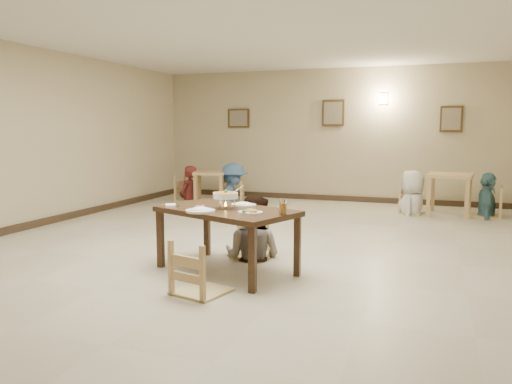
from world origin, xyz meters
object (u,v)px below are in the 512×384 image
at_px(bg_table_right, 450,181).
at_px(bg_chair_rl, 413,191).
at_px(chair_near, 201,243).
at_px(bg_diner_c, 413,170).
at_px(bg_diner_a, 188,166).
at_px(curry_warmer, 226,196).
at_px(bg_diner_d, 489,172).
at_px(bg_table_left, 210,177).
at_px(chair_far, 252,218).
at_px(drink_glass, 283,208).
at_px(bg_chair_rr, 488,188).
at_px(bg_chair_ll, 189,177).
at_px(main_diner, 253,195).
at_px(bg_diner_b, 233,163).
at_px(bg_chair_lr, 233,182).
at_px(main_table, 227,216).

xyz_separation_m(bg_table_right, bg_chair_rl, (-0.67, -0.07, -0.22)).
height_order(chair_near, bg_diner_c, bg_diner_c).
bearing_deg(bg_diner_a, curry_warmer, 37.31).
bearing_deg(bg_diner_d, bg_diner_a, 93.60).
relative_size(bg_table_left, bg_diner_c, 0.51).
bearing_deg(bg_diner_c, chair_near, -7.12).
distance_m(chair_near, bg_diner_a, 6.59).
xyz_separation_m(chair_far, bg_chair_rl, (1.82, 4.12, -0.06)).
relative_size(drink_glass, bg_chair_rr, 0.15).
distance_m(bg_table_left, bg_chair_ll, 0.54).
xyz_separation_m(main_diner, bg_diner_b, (-2.07, 4.40, 0.08)).
relative_size(curry_warmer, bg_chair_rl, 0.36).
xyz_separation_m(bg_chair_ll, bg_diner_b, (1.07, 0.08, 0.35)).
xyz_separation_m(chair_near, bg_table_left, (-2.60, 5.80, 0.04)).
bearing_deg(bg_table_right, curry_warmer, -116.88).
distance_m(bg_table_right, bg_diner_c, 0.70).
bearing_deg(curry_warmer, bg_diner_a, 121.51).
xyz_separation_m(bg_chair_ll, bg_diner_a, (0.00, 0.00, 0.26)).
bearing_deg(bg_diner_a, bg_table_right, 95.61).
distance_m(curry_warmer, bg_table_right, 5.59).
distance_m(bg_table_left, bg_diner_d, 5.73).
bearing_deg(drink_glass, bg_table_left, 122.21).
relative_size(chair_far, bg_chair_ll, 0.91).
distance_m(chair_near, bg_diner_b, 6.24).
distance_m(bg_chair_rr, bg_diner_d, 0.29).
relative_size(chair_far, bg_diner_d, 0.60).
bearing_deg(main_diner, bg_table_right, -116.08).
height_order(chair_far, chair_near, chair_near).
relative_size(main_diner, bg_chair_ll, 1.49).
distance_m(chair_far, bg_diner_b, 4.76).
height_order(chair_near, bg_diner_b, bg_diner_b).
xyz_separation_m(bg_diner_a, bg_diner_c, (4.92, -0.09, 0.04)).
xyz_separation_m(bg_table_left, bg_table_right, (5.06, -0.03, 0.10)).
height_order(chair_far, bg_chair_lr, chair_far).
distance_m(bg_chair_lr, bg_diner_d, 5.21).
xyz_separation_m(main_table, main_diner, (0.07, 0.69, 0.16)).
distance_m(bg_diner_c, bg_diner_d, 1.35).
height_order(main_table, bg_chair_rr, bg_chair_rr).
height_order(bg_diner_a, bg_diner_c, bg_diner_c).
distance_m(drink_glass, bg_chair_lr, 5.93).
distance_m(bg_chair_ll, bg_diner_d, 6.27).
distance_m(bg_table_right, bg_chair_rl, 0.71).
bearing_deg(bg_diner_a, bg_table_left, 96.41).
bearing_deg(bg_diner_c, bg_table_right, 106.37).
distance_m(chair_near, bg_chair_rr, 6.61).
bearing_deg(bg_chair_rl, chair_near, 176.66).
relative_size(bg_chair_rr, bg_diner_c, 0.64).
relative_size(main_diner, bg_diner_b, 0.91).
height_order(chair_far, bg_diner_d, bg_diner_d).
relative_size(chair_far, bg_chair_rr, 0.91).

